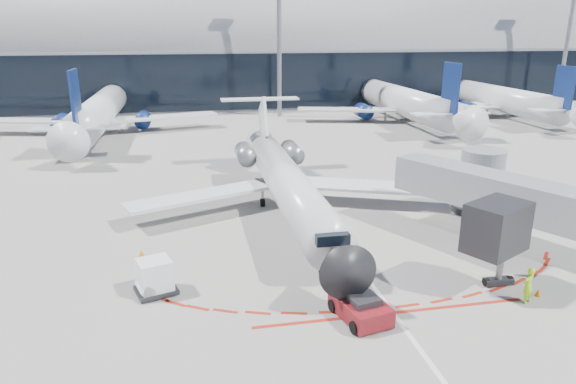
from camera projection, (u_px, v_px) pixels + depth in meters
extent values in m
plane|color=slate|center=(330.00, 228.00, 35.99)|extent=(260.00, 260.00, 0.00)
cube|color=silver|center=(323.00, 218.00, 37.86)|extent=(0.25, 40.00, 0.01)
cube|color=maroon|center=(393.00, 313.00, 25.23)|extent=(14.00, 0.25, 0.01)
cube|color=gray|center=(237.00, 76.00, 95.24)|extent=(150.00, 24.00, 10.00)
cylinder|color=gray|center=(236.00, 48.00, 93.72)|extent=(150.00, 24.00, 24.00)
cube|color=black|center=(244.00, 82.00, 83.97)|extent=(150.00, 0.20, 9.00)
cube|color=gray|center=(488.00, 191.00, 32.33)|extent=(8.22, 12.61, 2.30)
cube|color=black|center=(497.00, 227.00, 26.41)|extent=(3.86, 3.44, 2.60)
cylinder|color=gray|center=(500.00, 265.00, 27.66)|extent=(0.36, 0.36, 2.40)
cube|color=black|center=(498.00, 281.00, 27.96)|extent=(1.60, 0.60, 0.30)
cylinder|color=gray|center=(481.00, 181.00, 38.62)|extent=(3.20, 3.20, 4.80)
cylinder|color=black|center=(478.00, 208.00, 39.28)|extent=(4.00, 4.00, 0.50)
cylinder|color=gray|center=(279.00, 34.00, 77.98)|extent=(0.70, 0.70, 25.00)
cylinder|color=gray|center=(568.00, 34.00, 87.12)|extent=(0.70, 0.70, 25.00)
cylinder|color=silver|center=(289.00, 185.00, 37.47)|extent=(2.82, 22.95, 2.82)
cone|color=black|center=(339.00, 259.00, 25.38)|extent=(2.82, 2.92, 2.82)
cone|color=silver|center=(262.00, 146.00, 49.96)|extent=(2.82, 3.76, 2.82)
cube|color=black|center=(330.00, 236.00, 26.76)|extent=(1.77, 1.46, 0.57)
cube|color=silver|center=(199.00, 196.00, 38.04)|extent=(11.18, 6.63, 0.32)
cube|color=silver|center=(365.00, 186.00, 40.40)|extent=(11.18, 6.63, 0.32)
cube|color=silver|center=(263.00, 122.00, 48.22)|extent=(0.26, 4.90, 4.98)
cube|color=silver|center=(260.00, 99.00, 49.70)|extent=(7.51, 1.67, 0.17)
cylinder|color=slate|center=(245.00, 154.00, 45.58)|extent=(1.57, 3.55, 1.57)
cylinder|color=slate|center=(292.00, 152.00, 46.37)|extent=(1.57, 3.55, 1.57)
cylinder|color=black|center=(321.00, 269.00, 29.15)|extent=(0.23, 0.58, 0.58)
cylinder|color=black|center=(263.00, 202.00, 40.27)|extent=(0.31, 0.67, 0.67)
cylinder|color=black|center=(302.00, 200.00, 40.84)|extent=(0.31, 0.67, 0.67)
cylinder|color=gray|center=(321.00, 265.00, 29.07)|extent=(0.19, 0.19, 1.15)
cube|color=#5B0D13|center=(360.00, 308.00, 24.66)|extent=(2.54, 3.43, 0.87)
cube|color=black|center=(364.00, 300.00, 24.23)|extent=(1.57, 1.42, 0.34)
cylinder|color=gray|center=(339.00, 292.00, 26.58)|extent=(0.62, 2.48, 0.10)
cylinder|color=black|center=(355.00, 327.00, 23.45)|extent=(0.39, 0.66, 0.62)
cylinder|color=black|center=(389.00, 319.00, 24.14)|extent=(0.39, 0.66, 0.62)
cylinder|color=black|center=(333.00, 306.00, 25.31)|extent=(0.39, 0.66, 0.62)
cylinder|color=black|center=(365.00, 298.00, 26.00)|extent=(0.39, 0.66, 0.62)
imported|color=#B6FE1A|center=(528.00, 285.00, 25.92)|extent=(0.84, 0.72, 1.95)
cube|color=black|center=(156.00, 290.00, 27.08)|extent=(2.46, 2.26, 0.22)
cube|color=white|center=(155.00, 274.00, 26.81)|extent=(2.01, 1.94, 1.62)
cylinder|color=black|center=(144.00, 301.00, 26.19)|extent=(0.16, 0.22, 0.20)
cylinder|color=black|center=(175.00, 293.00, 26.93)|extent=(0.16, 0.22, 0.20)
cylinder|color=black|center=(138.00, 290.00, 27.28)|extent=(0.16, 0.22, 0.20)
cylinder|color=black|center=(168.00, 283.00, 28.03)|extent=(0.16, 0.22, 0.20)
cone|color=orange|center=(141.00, 254.00, 31.15)|extent=(0.41, 0.41, 0.57)
cone|color=orange|center=(538.00, 292.00, 26.76)|extent=(0.31, 0.31, 0.43)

